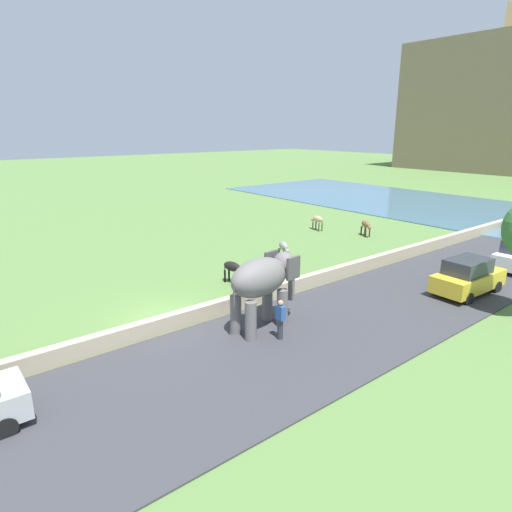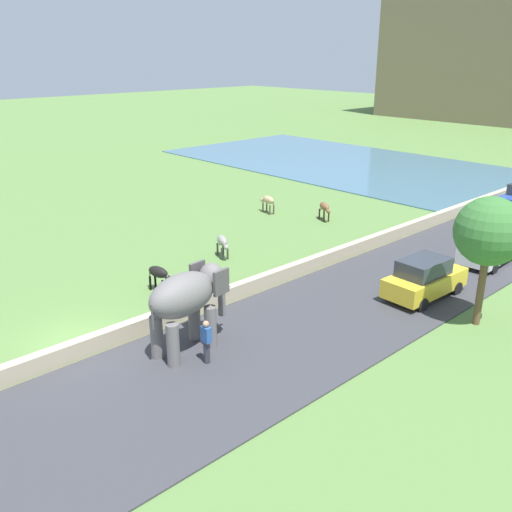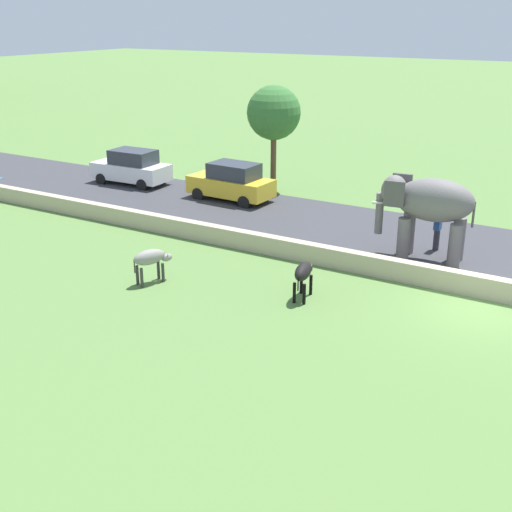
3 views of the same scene
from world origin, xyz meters
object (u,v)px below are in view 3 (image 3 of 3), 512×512
at_px(cow_grey, 151,259).
at_px(car_yellow, 232,182).
at_px(cow_black, 304,273).
at_px(person_beside_elephant, 437,229).
at_px(elephant, 428,205).
at_px(car_white, 132,167).

bearing_deg(cow_grey, car_yellow, 17.83).
bearing_deg(cow_black, person_beside_elephant, -20.16).
relative_size(person_beside_elephant, cow_black, 1.15).
xyz_separation_m(person_beside_elephant, car_yellow, (2.02, 10.22, 0.03)).
bearing_deg(car_yellow, elephant, -107.44).
xyz_separation_m(elephant, cow_black, (-5.12, 2.18, -1.20)).
bearing_deg(car_white, cow_grey, -136.69).
distance_m(elephant, car_yellow, 10.64).
bearing_deg(cow_black, elephant, -23.04).
distance_m(person_beside_elephant, cow_black, 6.68).
relative_size(cow_black, cow_grey, 1.01).
height_order(elephant, car_yellow, elephant).
xyz_separation_m(cow_black, cow_grey, (-1.42, 4.80, 0.00)).
relative_size(person_beside_elephant, car_white, 0.40).
bearing_deg(elephant, cow_black, 156.96).
xyz_separation_m(person_beside_elephant, cow_grey, (-7.69, 7.10, -0.04)).
height_order(car_white, cow_grey, car_white).
xyz_separation_m(car_yellow, cow_grey, (-9.71, -3.12, -0.06)).
relative_size(elephant, person_beside_elephant, 2.17).
height_order(elephant, cow_grey, elephant).
relative_size(person_beside_elephant, car_yellow, 0.40).
relative_size(person_beside_elephant, cow_grey, 1.16).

